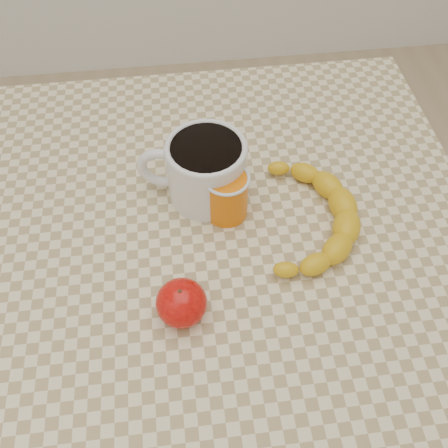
{
  "coord_description": "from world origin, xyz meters",
  "views": [
    {
      "loc": [
        -0.06,
        -0.44,
        1.36
      ],
      "look_at": [
        0.0,
        0.0,
        0.77
      ],
      "focal_mm": 40.0,
      "sensor_mm": 36.0,
      "label": 1
    }
  ],
  "objects": [
    {
      "name": "apple",
      "position": [
        -0.07,
        -0.13,
        0.78
      ],
      "size": [
        0.07,
        0.07,
        0.06
      ],
      "color": "#960506",
      "rests_on": "table"
    },
    {
      "name": "ground",
      "position": [
        0.0,
        0.0,
        0.0
      ],
      "size": [
        3.0,
        3.0,
        0.0
      ],
      "primitive_type": "plane",
      "color": "tan",
      "rests_on": "ground"
    },
    {
      "name": "coffee_mug",
      "position": [
        -0.02,
        0.08,
        0.81
      ],
      "size": [
        0.18,
        0.15,
        0.1
      ],
      "color": "silver",
      "rests_on": "table"
    },
    {
      "name": "banana",
      "position": [
        0.13,
        -0.0,
        0.77
      ],
      "size": [
        0.33,
        0.37,
        0.04
      ],
      "primitive_type": null,
      "rotation": [
        0.0,
        0.0,
        -0.31
      ],
      "color": "gold",
      "rests_on": "table"
    },
    {
      "name": "orange_juice_glass",
      "position": [
        0.01,
        0.04,
        0.79
      ],
      "size": [
        0.07,
        0.07,
        0.08
      ],
      "color": "orange",
      "rests_on": "table"
    },
    {
      "name": "table",
      "position": [
        0.0,
        0.0,
        0.66
      ],
      "size": [
        0.8,
        0.8,
        0.75
      ],
      "color": "beige",
      "rests_on": "ground"
    }
  ]
}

